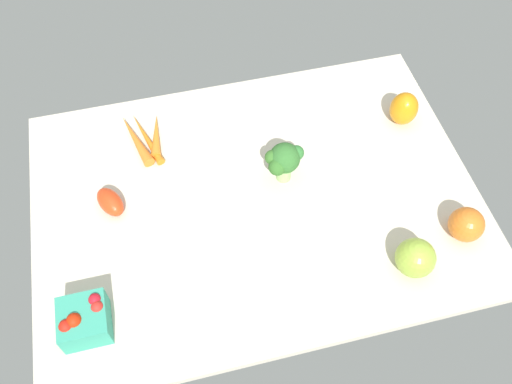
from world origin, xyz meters
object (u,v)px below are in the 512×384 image
at_px(carrot_bunch, 145,138).
at_px(broccoli_head, 284,160).
at_px(heirloom_tomato_green, 415,258).
at_px(bell_pepper_orange, 404,109).
at_px(heirloom_tomato_orange, 466,224).
at_px(berry_basket, 84,320).
at_px(roma_tomato, 110,202).

bearing_deg(carrot_bunch, broccoli_head, 147.70).
relative_size(heirloom_tomato_green, bell_pepper_orange, 0.93).
height_order(heirloom_tomato_orange, berry_basket, heirloom_tomato_orange).
bearing_deg(heirloom_tomato_green, heirloom_tomato_orange, -160.18).
bearing_deg(berry_basket, roma_tomato, -105.11).
xyz_separation_m(heirloom_tomato_green, carrot_bunch, (0.52, -0.49, -0.03)).
xyz_separation_m(heirloom_tomato_orange, berry_basket, (0.84, 0.02, -0.00)).
height_order(bell_pepper_orange, berry_basket, bell_pepper_orange).
relative_size(heirloom_tomato_green, heirloom_tomato_orange, 1.09).
distance_m(heirloom_tomato_green, heirloom_tomato_orange, 0.15).
bearing_deg(roma_tomato, bell_pepper_orange, -109.52).
height_order(heirloom_tomato_orange, roma_tomato, heirloom_tomato_orange).
bearing_deg(heirloom_tomato_green, carrot_bunch, -43.59).
xyz_separation_m(bell_pepper_orange, carrot_bunch, (0.65, -0.09, -0.03)).
bearing_deg(heirloom_tomato_orange, carrot_bunch, -33.68).
xyz_separation_m(heirloom_tomato_green, heirloom_tomato_orange, (-0.14, -0.05, -0.00)).
relative_size(broccoli_head, bell_pepper_orange, 1.23).
distance_m(heirloom_tomato_green, bell_pepper_orange, 0.42).
distance_m(broccoli_head, roma_tomato, 0.41).
bearing_deg(roma_tomato, broccoli_head, -118.24).
relative_size(broccoli_head, berry_basket, 1.18).
bearing_deg(heirloom_tomato_green, bell_pepper_orange, -108.99).
distance_m(bell_pepper_orange, roma_tomato, 0.76).
bearing_deg(broccoli_head, bell_pepper_orange, -163.19).
distance_m(heirloom_tomato_green, berry_basket, 0.69).
bearing_deg(carrot_bunch, heirloom_tomato_green, 136.41).
xyz_separation_m(heirloom_tomato_green, bell_pepper_orange, (-0.14, -0.40, 0.00)).
distance_m(heirloom_tomato_green, carrot_bunch, 0.71).
bearing_deg(berry_basket, heirloom_tomato_green, 177.45).
xyz_separation_m(heirloom_tomato_orange, broccoli_head, (0.35, -0.25, 0.03)).
bearing_deg(heirloom_tomato_green, broccoli_head, -54.93).
distance_m(berry_basket, carrot_bunch, 0.49).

